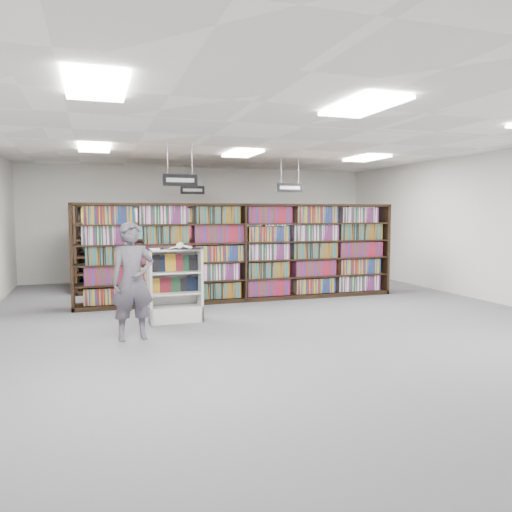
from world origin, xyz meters
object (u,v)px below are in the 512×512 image
object	(u,v)px
bookshelf_row_near	(242,252)
shopper	(133,281)
endcap_display	(175,296)
open_book	(181,247)

from	to	relation	value
bookshelf_row_near	shopper	distance (m)	3.70
bookshelf_row_near	endcap_display	distance (m)	2.45
bookshelf_row_near	open_book	world-z (taller)	bookshelf_row_near
endcap_display	shopper	size ratio (longest dim) A/B	0.73
bookshelf_row_near	shopper	world-z (taller)	bookshelf_row_near
bookshelf_row_near	open_book	bearing A→B (deg)	-133.50
bookshelf_row_near	endcap_display	size ratio (longest dim) A/B	5.45
shopper	bookshelf_row_near	bearing A→B (deg)	40.16
open_book	shopper	size ratio (longest dim) A/B	0.43
bookshelf_row_near	shopper	xyz separation A→B (m)	(-2.52, -2.70, -0.17)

